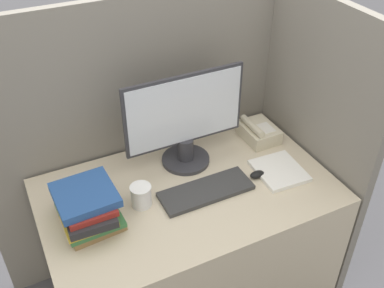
{
  "coord_description": "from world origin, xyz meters",
  "views": [
    {
      "loc": [
        -0.65,
        -0.97,
        2.11
      ],
      "look_at": [
        0.04,
        0.44,
        0.96
      ],
      "focal_mm": 42.0,
      "sensor_mm": 36.0,
      "label": 1
    }
  ],
  "objects_px": {
    "book_stack": "(87,207)",
    "monitor": "(185,123)",
    "coffee_cup": "(141,196)",
    "desk_telephone": "(258,132)",
    "keyboard": "(206,191)",
    "mouse": "(257,174)"
  },
  "relations": [
    {
      "from": "keyboard",
      "to": "monitor",
      "type": "bearing_deg",
      "value": 86.36
    },
    {
      "from": "coffee_cup",
      "to": "book_stack",
      "type": "xyz_separation_m",
      "value": [
        -0.23,
        -0.0,
        0.03
      ]
    },
    {
      "from": "coffee_cup",
      "to": "desk_telephone",
      "type": "relative_size",
      "value": 0.5
    },
    {
      "from": "book_stack",
      "to": "desk_telephone",
      "type": "height_order",
      "value": "book_stack"
    },
    {
      "from": "book_stack",
      "to": "desk_telephone",
      "type": "xyz_separation_m",
      "value": [
        0.96,
        0.2,
        -0.04
      ]
    },
    {
      "from": "coffee_cup",
      "to": "book_stack",
      "type": "distance_m",
      "value": 0.23
    },
    {
      "from": "monitor",
      "to": "desk_telephone",
      "type": "xyz_separation_m",
      "value": [
        0.42,
        0.0,
        -0.18
      ]
    },
    {
      "from": "keyboard",
      "to": "mouse",
      "type": "height_order",
      "value": "mouse"
    },
    {
      "from": "keyboard",
      "to": "book_stack",
      "type": "height_order",
      "value": "book_stack"
    },
    {
      "from": "monitor",
      "to": "book_stack",
      "type": "relative_size",
      "value": 1.93
    },
    {
      "from": "monitor",
      "to": "book_stack",
      "type": "xyz_separation_m",
      "value": [
        -0.53,
        -0.2,
        -0.14
      ]
    },
    {
      "from": "keyboard",
      "to": "coffee_cup",
      "type": "bearing_deg",
      "value": 169.09
    },
    {
      "from": "keyboard",
      "to": "coffee_cup",
      "type": "distance_m",
      "value": 0.29
    },
    {
      "from": "monitor",
      "to": "mouse",
      "type": "xyz_separation_m",
      "value": [
        0.25,
        -0.26,
        -0.21
      ]
    },
    {
      "from": "coffee_cup",
      "to": "mouse",
      "type": "bearing_deg",
      "value": -6.89
    },
    {
      "from": "monitor",
      "to": "book_stack",
      "type": "height_order",
      "value": "monitor"
    },
    {
      "from": "monitor",
      "to": "book_stack",
      "type": "distance_m",
      "value": 0.59
    },
    {
      "from": "monitor",
      "to": "keyboard",
      "type": "height_order",
      "value": "monitor"
    },
    {
      "from": "book_stack",
      "to": "monitor",
      "type": "bearing_deg",
      "value": 20.11
    },
    {
      "from": "keyboard",
      "to": "book_stack",
      "type": "bearing_deg",
      "value": 174.18
    },
    {
      "from": "keyboard",
      "to": "desk_telephone",
      "type": "height_order",
      "value": "desk_telephone"
    },
    {
      "from": "monitor",
      "to": "coffee_cup",
      "type": "relative_size",
      "value": 5.78
    }
  ]
}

